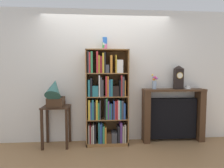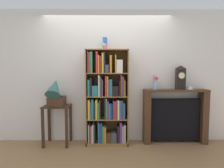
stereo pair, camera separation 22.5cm
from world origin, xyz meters
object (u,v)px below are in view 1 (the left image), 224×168
gramophone (55,93)px  fireplace_mantel (173,115)px  mantel_clock (179,77)px  teacup_with_saucer (188,88)px  side_table_left (56,118)px  flower_vase (154,83)px  cup_stack (105,44)px  bookshelf (107,102)px

gramophone → fireplace_mantel: 2.34m
mantel_clock → teacup_with_saucer: bearing=0.6°
side_table_left → flower_vase: (1.89, 0.07, 0.65)m
side_table_left → teacup_with_saucer: size_ratio=5.61×
cup_stack → teacup_with_saucer: size_ratio=1.75×
fireplace_mantel → mantel_clock: mantel_clock is taller
side_table_left → teacup_with_saucer: 2.62m
bookshelf → mantel_clock: bearing=1.9°
flower_vase → teacup_with_saucer: (0.68, 0.00, -0.10)m
bookshelf → side_table_left: 0.99m
side_table_left → gramophone: gramophone is taller
teacup_with_saucer → flower_vase: bearing=-179.9°
side_table_left → mantel_clock: bearing=1.6°
side_table_left → teacup_with_saucer: bearing=1.5°
fireplace_mantel → mantel_clock: size_ratio=2.65×
cup_stack → side_table_left: size_ratio=0.31×
bookshelf → side_table_left: size_ratio=2.39×
bookshelf → cup_stack: cup_stack is taller
bookshelf → side_table_left: bearing=-178.8°
cup_stack → gramophone: 1.30m
side_table_left → cup_stack: bearing=4.4°
bookshelf → fireplace_mantel: bookshelf is taller
side_table_left → fireplace_mantel: 2.29m
fireplace_mantel → flower_vase: size_ratio=4.14×
side_table_left → flower_vase: size_ratio=2.55×
cup_stack → mantel_clock: size_ratio=0.51×
fireplace_mantel → teacup_with_saucer: 0.63m
teacup_with_saucer → bookshelf: bearing=-178.3°
bookshelf → side_table_left: bookshelf is taller
side_table_left → mantel_clock: (2.37, 0.07, 0.76)m
side_table_left → mantel_clock: mantel_clock is taller
cup_stack → flower_vase: (0.97, -0.00, -0.75)m
bookshelf → gramophone: (-0.94, -0.09, 0.19)m
mantel_clock → teacup_with_saucer: size_ratio=3.43×
teacup_with_saucer → mantel_clock: bearing=-179.4°
fireplace_mantel → flower_vase: flower_vase is taller
fireplace_mantel → mantel_clock: bearing=-16.2°
flower_vase → teacup_with_saucer: flower_vase is taller
gramophone → teacup_with_saucer: (2.56, 0.14, 0.07)m
flower_vase → bookshelf: bearing=-177.2°
bookshelf → teacup_with_saucer: 1.64m
bookshelf → cup_stack: size_ratio=7.67×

